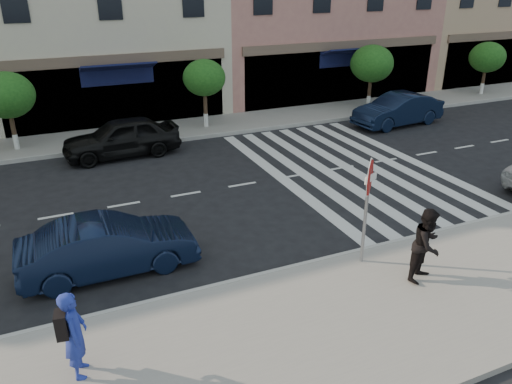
# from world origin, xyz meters

# --- Properties ---
(ground) EXTENTS (120.00, 120.00, 0.00)m
(ground) POSITION_xyz_m (0.00, 0.00, 0.00)
(ground) COLOR black
(ground) RESTS_ON ground
(sidewalk_near) EXTENTS (60.00, 4.50, 0.15)m
(sidewalk_near) POSITION_xyz_m (0.00, -3.75, 0.07)
(sidewalk_near) COLOR gray
(sidewalk_near) RESTS_ON ground
(sidewalk_far) EXTENTS (60.00, 3.00, 0.15)m
(sidewalk_far) POSITION_xyz_m (0.00, 11.00, 0.07)
(sidewalk_far) COLOR gray
(sidewalk_far) RESTS_ON ground
(street_tree_wb) EXTENTS (2.10, 2.10, 3.06)m
(street_tree_wb) POSITION_xyz_m (-5.00, 10.80, 2.31)
(street_tree_wb) COLOR #473323
(street_tree_wb) RESTS_ON sidewalk_far
(street_tree_c) EXTENTS (1.90, 1.90, 3.04)m
(street_tree_c) POSITION_xyz_m (3.00, 10.80, 2.36)
(street_tree_c) COLOR #473323
(street_tree_c) RESTS_ON sidewalk_far
(street_tree_ea) EXTENTS (2.20, 2.20, 3.19)m
(street_tree_ea) POSITION_xyz_m (12.00, 10.80, 2.39)
(street_tree_ea) COLOR #473323
(street_tree_ea) RESTS_ON sidewalk_far
(street_tree_eb) EXTENTS (2.00, 2.00, 2.94)m
(street_tree_eb) POSITION_xyz_m (20.00, 10.80, 2.22)
(street_tree_eb) COLOR #473323
(street_tree_eb) RESTS_ON sidewalk_far
(stop_sign) EXTENTS (0.88, 0.42, 2.69)m
(stop_sign) POSITION_xyz_m (2.69, -1.99, 2.09)
(stop_sign) COLOR gray
(stop_sign) RESTS_ON sidewalk_near
(photographer) EXTENTS (0.49, 0.66, 1.67)m
(photographer) POSITION_xyz_m (-3.99, -3.09, 0.98)
(photographer) COLOR #22329C
(photographer) RESTS_ON sidewalk_near
(walker) EXTENTS (1.05, 0.96, 1.75)m
(walker) POSITION_xyz_m (3.56, -3.16, 1.03)
(walker) COLOR black
(walker) RESTS_ON sidewalk_near
(car_near_mid) EXTENTS (4.13, 1.44, 1.36)m
(car_near_mid) POSITION_xyz_m (-2.95, 0.30, 0.68)
(car_near_mid) COLOR black
(car_near_mid) RESTS_ON ground
(car_far_mid) EXTENTS (4.55, 2.03, 1.52)m
(car_far_mid) POSITION_xyz_m (-1.17, 8.65, 0.76)
(car_far_mid) COLOR black
(car_far_mid) RESTS_ON ground
(car_far_right) EXTENTS (4.62, 2.01, 1.48)m
(car_far_right) POSITION_xyz_m (11.52, 7.83, 0.74)
(car_far_right) COLOR black
(car_far_right) RESTS_ON ground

